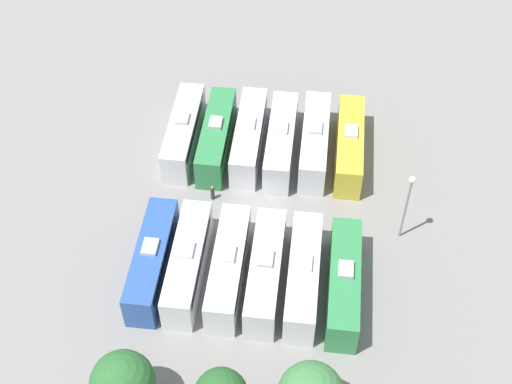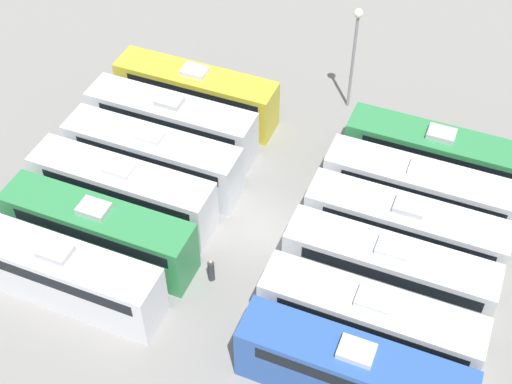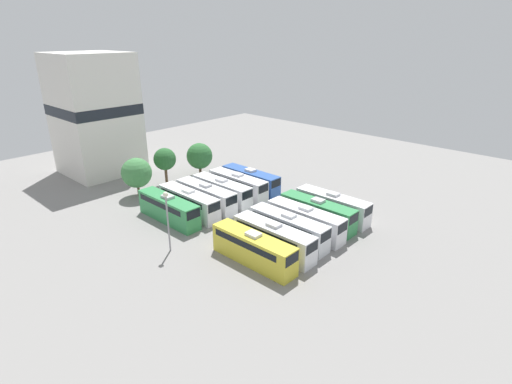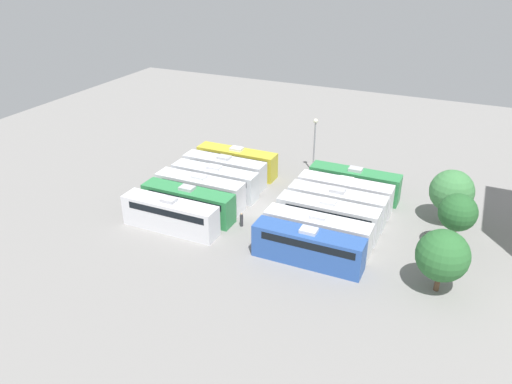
{
  "view_description": "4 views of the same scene",
  "coord_description": "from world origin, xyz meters",
  "px_view_note": "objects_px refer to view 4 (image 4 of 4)",
  "views": [
    {
      "loc": [
        -4.64,
        41.12,
        48.79
      ],
      "look_at": [
        0.17,
        -0.75,
        1.96
      ],
      "focal_mm": 50.0,
      "sensor_mm": 36.0,
      "label": 1
    },
    {
      "loc": [
        24.74,
        9.69,
        30.82
      ],
      "look_at": [
        -0.06,
        -0.43,
        2.96
      ],
      "focal_mm": 50.0,
      "sensor_mm": 36.0,
      "label": 2
    },
    {
      "loc": [
        -36.0,
        -34.3,
        23.87
      ],
      "look_at": [
        1.84,
        0.81,
        3.32
      ],
      "focal_mm": 28.0,
      "sensor_mm": 36.0,
      "label": 3
    },
    {
      "loc": [
        46.19,
        19.66,
        27.6
      ],
      "look_at": [
        0.8,
        -1.1,
        2.62
      ],
      "focal_mm": 35.0,
      "sensor_mm": 36.0,
      "label": 4
    }
  ],
  "objects_px": {
    "bus_7": "(345,193)",
    "worker_person": "(242,220)",
    "bus_8": "(337,204)",
    "bus_10": "(317,231)",
    "tree_2": "(443,256)",
    "tree_1": "(458,213)",
    "bus_2": "(215,180)",
    "bus_9": "(328,216)",
    "bus_1": "(225,170)",
    "light_pole": "(315,136)",
    "tree_0": "(452,191)",
    "bus_0": "(237,161)",
    "bus_4": "(188,202)",
    "bus_6": "(355,182)",
    "bus_5": "(170,214)",
    "bus_11": "(308,246)",
    "bus_3": "(200,190)"
  },
  "relations": [
    {
      "from": "bus_5",
      "to": "bus_8",
      "type": "distance_m",
      "value": 18.14
    },
    {
      "from": "bus_6",
      "to": "light_pole",
      "type": "distance_m",
      "value": 8.92
    },
    {
      "from": "bus_2",
      "to": "worker_person",
      "type": "relative_size",
      "value": 6.68
    },
    {
      "from": "bus_4",
      "to": "bus_5",
      "type": "height_order",
      "value": "same"
    },
    {
      "from": "bus_2",
      "to": "bus_7",
      "type": "bearing_deg",
      "value": 101.88
    },
    {
      "from": "bus_2",
      "to": "light_pole",
      "type": "relative_size",
      "value": 1.44
    },
    {
      "from": "tree_0",
      "to": "bus_9",
      "type": "bearing_deg",
      "value": -57.22
    },
    {
      "from": "bus_10",
      "to": "tree_1",
      "type": "height_order",
      "value": "tree_1"
    },
    {
      "from": "bus_5",
      "to": "bus_6",
      "type": "distance_m",
      "value": 22.37
    },
    {
      "from": "bus_5",
      "to": "tree_2",
      "type": "distance_m",
      "value": 27.23
    },
    {
      "from": "bus_1",
      "to": "bus_3",
      "type": "bearing_deg",
      "value": 0.89
    },
    {
      "from": "bus_9",
      "to": "tree_2",
      "type": "distance_m",
      "value": 13.2
    },
    {
      "from": "bus_2",
      "to": "bus_6",
      "type": "relative_size",
      "value": 1.0
    },
    {
      "from": "bus_5",
      "to": "bus_9",
      "type": "distance_m",
      "value": 16.65
    },
    {
      "from": "light_pole",
      "to": "bus_8",
      "type": "bearing_deg",
      "value": 30.23
    },
    {
      "from": "bus_7",
      "to": "bus_0",
      "type": "bearing_deg",
      "value": -101.93
    },
    {
      "from": "light_pole",
      "to": "tree_2",
      "type": "distance_m",
      "value": 26.87
    },
    {
      "from": "bus_2",
      "to": "tree_2",
      "type": "bearing_deg",
      "value": 72.49
    },
    {
      "from": "bus_5",
      "to": "tree_0",
      "type": "bearing_deg",
      "value": 117.35
    },
    {
      "from": "bus_9",
      "to": "worker_person",
      "type": "xyz_separation_m",
      "value": [
        2.71,
        -8.8,
        -1.12
      ]
    },
    {
      "from": "bus_1",
      "to": "bus_4",
      "type": "bearing_deg",
      "value": 2.39
    },
    {
      "from": "bus_4",
      "to": "bus_11",
      "type": "distance_m",
      "value": 15.38
    },
    {
      "from": "bus_11",
      "to": "worker_person",
      "type": "relative_size",
      "value": 6.68
    },
    {
      "from": "bus_1",
      "to": "worker_person",
      "type": "xyz_separation_m",
      "value": [
        8.81,
        6.67,
        -1.12
      ]
    },
    {
      "from": "bus_4",
      "to": "bus_6",
      "type": "height_order",
      "value": "same"
    },
    {
      "from": "bus_7",
      "to": "light_pole",
      "type": "height_order",
      "value": "light_pole"
    },
    {
      "from": "tree_0",
      "to": "tree_1",
      "type": "xyz_separation_m",
      "value": [
        5.98,
        0.99,
        0.64
      ]
    },
    {
      "from": "bus_4",
      "to": "bus_8",
      "type": "distance_m",
      "value": 16.44
    },
    {
      "from": "bus_10",
      "to": "worker_person",
      "type": "relative_size",
      "value": 6.68
    },
    {
      "from": "bus_10",
      "to": "worker_person",
      "type": "height_order",
      "value": "bus_10"
    },
    {
      "from": "worker_person",
      "to": "light_pole",
      "type": "bearing_deg",
      "value": 171.78
    },
    {
      "from": "bus_7",
      "to": "tree_0",
      "type": "distance_m",
      "value": 11.43
    },
    {
      "from": "bus_6",
      "to": "bus_7",
      "type": "height_order",
      "value": "same"
    },
    {
      "from": "bus_3",
      "to": "tree_2",
      "type": "xyz_separation_m",
      "value": [
        5.41,
        27.19,
        1.78
      ]
    },
    {
      "from": "bus_1",
      "to": "tree_0",
      "type": "bearing_deg",
      "value": 92.59
    },
    {
      "from": "tree_2",
      "to": "tree_1",
      "type": "bearing_deg",
      "value": 175.71
    },
    {
      "from": "worker_person",
      "to": "tree_2",
      "type": "xyz_separation_m",
      "value": [
        2.88,
        20.62,
        2.9
      ]
    },
    {
      "from": "light_pole",
      "to": "bus_6",
      "type": "bearing_deg",
      "value": 55.0
    },
    {
      "from": "light_pole",
      "to": "tree_1",
      "type": "relative_size",
      "value": 1.17
    },
    {
      "from": "bus_7",
      "to": "worker_person",
      "type": "xyz_separation_m",
      "value": [
        8.83,
        -8.96,
        -1.12
      ]
    },
    {
      "from": "bus_1",
      "to": "worker_person",
      "type": "relative_size",
      "value": 6.68
    },
    {
      "from": "bus_4",
      "to": "tree_2",
      "type": "relative_size",
      "value": 1.81
    },
    {
      "from": "bus_8",
      "to": "bus_9",
      "type": "height_order",
      "value": "same"
    },
    {
      "from": "bus_8",
      "to": "bus_10",
      "type": "bearing_deg",
      "value": -1.33
    },
    {
      "from": "bus_8",
      "to": "bus_11",
      "type": "height_order",
      "value": "same"
    },
    {
      "from": "bus_4",
      "to": "tree_0",
      "type": "distance_m",
      "value": 28.54
    },
    {
      "from": "bus_5",
      "to": "worker_person",
      "type": "xyz_separation_m",
      "value": [
        -3.78,
        6.53,
        -1.12
      ]
    },
    {
      "from": "bus_9",
      "to": "tree_0",
      "type": "height_order",
      "value": "tree_0"
    },
    {
      "from": "bus_7",
      "to": "worker_person",
      "type": "bearing_deg",
      "value": -45.43
    },
    {
      "from": "bus_1",
      "to": "bus_8",
      "type": "bearing_deg",
      "value": 78.9
    }
  ]
}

